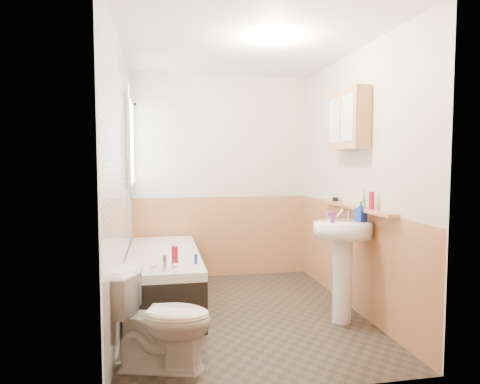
% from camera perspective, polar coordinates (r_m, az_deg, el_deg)
% --- Properties ---
extents(floor, '(2.80, 2.80, 0.00)m').
position_cam_1_polar(floor, '(4.21, 0.40, -15.97)').
color(floor, '#2B251E').
rests_on(floor, ground).
extents(ceiling, '(2.80, 2.80, 0.00)m').
position_cam_1_polar(ceiling, '(4.09, 0.42, 19.08)').
color(ceiling, white).
rests_on(ceiling, ground).
extents(wall_back, '(2.20, 0.02, 2.50)m').
position_cam_1_polar(wall_back, '(5.34, -2.53, 2.03)').
color(wall_back, beige).
rests_on(wall_back, ground).
extents(wall_front, '(2.20, 0.02, 2.50)m').
position_cam_1_polar(wall_front, '(2.59, 6.47, -0.26)').
color(wall_front, beige).
rests_on(wall_front, ground).
extents(wall_left, '(0.02, 2.80, 2.50)m').
position_cam_1_polar(wall_left, '(3.89, -15.83, 1.09)').
color(wall_left, beige).
rests_on(wall_left, ground).
extents(wall_right, '(0.02, 2.80, 2.50)m').
position_cam_1_polar(wall_right, '(4.31, 15.05, 1.38)').
color(wall_right, beige).
rests_on(wall_right, ground).
extents(wainscot_right, '(0.01, 2.80, 1.00)m').
position_cam_1_polar(wainscot_right, '(4.40, 14.60, -8.42)').
color(wainscot_right, tan).
rests_on(wainscot_right, wall_right).
extents(wainscot_front, '(2.20, 0.01, 1.00)m').
position_cam_1_polar(wainscot_front, '(2.77, 6.20, -15.89)').
color(wainscot_front, tan).
rests_on(wainscot_front, wall_front).
extents(wainscot_back, '(2.20, 0.01, 1.00)m').
position_cam_1_polar(wainscot_back, '(5.40, -2.47, -5.95)').
color(wainscot_back, tan).
rests_on(wainscot_back, wall_back).
extents(tile_cladding_left, '(0.01, 2.80, 2.50)m').
position_cam_1_polar(tile_cladding_left, '(3.89, -15.51, 1.09)').
color(tile_cladding_left, white).
rests_on(tile_cladding_left, wall_left).
extents(tile_return_back, '(0.75, 0.01, 1.50)m').
position_cam_1_polar(tile_return_back, '(5.27, -10.40, 7.38)').
color(tile_return_back, white).
rests_on(tile_return_back, wall_back).
extents(window, '(0.03, 0.79, 0.99)m').
position_cam_1_polar(window, '(4.84, -14.38, 6.43)').
color(window, white).
rests_on(window, wall_left).
extents(bathtub, '(0.70, 1.77, 0.67)m').
position_cam_1_polar(bathtub, '(4.49, -10.13, -11.02)').
color(bathtub, black).
rests_on(bathtub, floor).
extents(shower_riser, '(0.11, 0.08, 1.21)m').
position_cam_1_polar(shower_riser, '(4.42, -14.41, 7.63)').
color(shower_riser, silver).
rests_on(shower_riser, wall_left).
extents(toilet, '(0.79, 0.58, 0.69)m').
position_cam_1_polar(toilet, '(3.15, -10.41, -16.37)').
color(toilet, white).
rests_on(toilet, floor).
extents(sink, '(0.53, 0.43, 1.02)m').
position_cam_1_polar(sink, '(3.96, 13.53, -7.61)').
color(sink, white).
rests_on(sink, floor).
extents(pine_shelf, '(0.10, 1.39, 0.03)m').
position_cam_1_polar(pine_shelf, '(4.17, 14.97, -1.95)').
color(pine_shelf, tan).
rests_on(pine_shelf, wall_right).
extents(medicine_cabinet, '(0.16, 0.63, 0.56)m').
position_cam_1_polar(medicine_cabinet, '(4.25, 14.21, 9.33)').
color(medicine_cabinet, tan).
rests_on(medicine_cabinet, wall_right).
extents(foam_can, '(0.06, 0.06, 0.15)m').
position_cam_1_polar(foam_can, '(3.86, 17.14, -1.10)').
color(foam_can, maroon).
rests_on(foam_can, pine_shelf).
extents(green_bottle, '(0.06, 0.06, 0.21)m').
position_cam_1_polar(green_bottle, '(3.99, 16.18, -0.49)').
color(green_bottle, '#59C647').
rests_on(green_bottle, pine_shelf).
extents(black_jar, '(0.07, 0.07, 0.04)m').
position_cam_1_polar(black_jar, '(4.56, 12.60, -0.94)').
color(black_jar, black).
rests_on(black_jar, pine_shelf).
extents(soap_bottle, '(0.14, 0.20, 0.08)m').
position_cam_1_polar(soap_bottle, '(3.94, 15.79, -3.24)').
color(soap_bottle, '#19339E').
rests_on(soap_bottle, sink).
extents(clear_bottle, '(0.04, 0.04, 0.10)m').
position_cam_1_polar(clear_bottle, '(3.80, 12.24, -3.32)').
color(clear_bottle, purple).
rests_on(clear_bottle, sink).
extents(blue_gel, '(0.05, 0.04, 0.19)m').
position_cam_1_polar(blue_gel, '(3.74, -8.69, -8.59)').
color(blue_gel, maroon).
rests_on(blue_gel, bathtub).
extents(cream_jar, '(0.07, 0.07, 0.04)m').
position_cam_1_polar(cream_jar, '(3.69, -13.24, -10.01)').
color(cream_jar, silver).
rests_on(cream_jar, bathtub).
extents(orange_bottle, '(0.04, 0.04, 0.09)m').
position_cam_1_polar(orange_bottle, '(3.87, -5.91, -8.91)').
color(orange_bottle, '#19339E').
rests_on(orange_bottle, bathtub).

